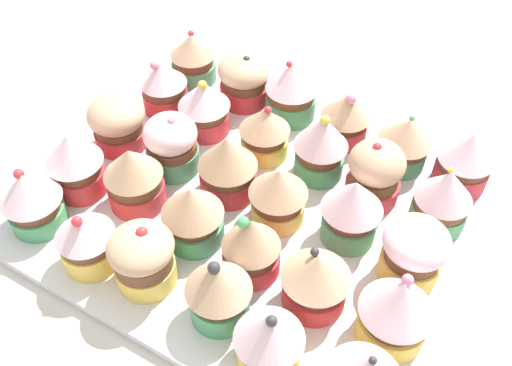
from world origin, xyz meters
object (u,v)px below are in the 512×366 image
at_px(cupcake_1, 86,239).
at_px(cupcake_28, 405,142).
at_px(cupcake_12, 120,120).
at_px(cupcake_22, 375,173).
at_px(cupcake_13, 173,142).
at_px(cupcake_21, 321,145).
at_px(baking_tray, 256,206).
at_px(cupcake_23, 443,198).
at_px(cupcake_29, 466,159).
at_px(cupcake_11, 397,309).
at_px(cupcake_2, 143,257).
at_px(cupcake_18, 164,86).
at_px(cupcake_4, 269,336).
at_px(cupcake_14, 226,167).
at_px(cupcake_7, 134,177).
at_px(cupcake_25, 244,79).
at_px(cupcake_17, 414,251).
at_px(cupcake_20, 265,131).
at_px(cupcake_10, 316,279).
at_px(cupcake_26, 291,90).
at_px(cupcake_3, 219,290).
at_px(cupcake_27, 346,117).
at_px(cupcake_16, 352,209).
at_px(cupcake_8, 193,214).
at_px(cupcake_15, 278,194).
at_px(cupcake_9, 251,245).
at_px(cupcake_6, 75,162).
at_px(cupcake_19, 204,106).
at_px(cupcake_24, 193,58).

distance_m(cupcake_1, cupcake_28, 0.35).
height_order(cupcake_12, cupcake_22, cupcake_22).
distance_m(cupcake_13, cupcake_21, 0.16).
bearing_deg(cupcake_21, baking_tray, -117.31).
xyz_separation_m(cupcake_23, cupcake_29, (0.00, 0.07, 0.00)).
relative_size(cupcake_11, cupcake_22, 1.08).
height_order(cupcake_2, cupcake_18, cupcake_18).
xyz_separation_m(cupcake_2, cupcake_12, (-0.14, 0.14, -0.00)).
relative_size(cupcake_4, cupcake_14, 0.95).
bearing_deg(cupcake_7, cupcake_25, 87.43).
height_order(cupcake_17, cupcake_29, cupcake_29).
bearing_deg(cupcake_29, cupcake_25, 178.71).
bearing_deg(cupcake_12, cupcake_7, -41.83).
relative_size(cupcake_2, cupcake_18, 0.97).
relative_size(cupcake_20, cupcake_25, 1.02).
bearing_deg(cupcake_18, cupcake_29, 9.31).
distance_m(cupcake_10, cupcake_26, 0.26).
height_order(baking_tray, cupcake_26, cupcake_26).
xyz_separation_m(cupcake_3, cupcake_4, (0.06, -0.01, -0.00)).
xyz_separation_m(cupcake_14, cupcake_28, (0.15, 0.14, -0.00)).
height_order(cupcake_4, cupcake_27, cupcake_4).
relative_size(cupcake_16, cupcake_29, 1.09).
height_order(cupcake_1, cupcake_8, same).
distance_m(cupcake_7, cupcake_14, 0.10).
height_order(cupcake_4, cupcake_25, cupcake_4).
height_order(cupcake_7, cupcake_15, cupcake_7).
height_order(cupcake_11, cupcake_29, cupcake_11).
height_order(cupcake_9, cupcake_10, cupcake_9).
relative_size(cupcake_9, cupcake_20, 1.12).
height_order(cupcake_18, cupcake_20, cupcake_18).
xyz_separation_m(cupcake_12, cupcake_15, (0.21, -0.01, 0.00)).
height_order(cupcake_1, cupcake_9, cupcake_9).
distance_m(cupcake_6, cupcake_18, 0.16).
xyz_separation_m(cupcake_8, cupcake_10, (0.14, -0.01, -0.00)).
height_order(cupcake_4, cupcake_8, cupcake_4).
bearing_deg(cupcake_16, cupcake_14, -175.56).
relative_size(cupcake_2, cupcake_26, 0.91).
relative_size(cupcake_12, cupcake_26, 0.85).
relative_size(cupcake_16, cupcake_19, 1.09).
relative_size(cupcake_21, cupcake_27, 1.22).
height_order(cupcake_8, cupcake_25, cupcake_8).
distance_m(cupcake_7, cupcake_27, 0.25).
height_order(cupcake_18, cupcake_24, cupcake_18).
height_order(cupcake_14, cupcake_22, same).
bearing_deg(cupcake_19, cupcake_10, -34.24).
bearing_deg(cupcake_10, cupcake_4, -96.84).
distance_m(cupcake_2, cupcake_8, 0.07).
height_order(cupcake_11, cupcake_12, cupcake_11).
xyz_separation_m(baking_tray, cupcake_20, (-0.03, 0.07, 0.04)).
distance_m(cupcake_1, cupcake_13, 0.15).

